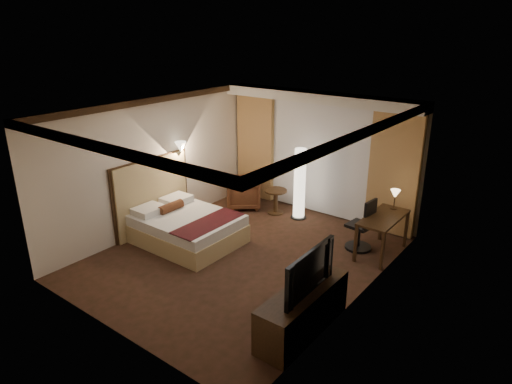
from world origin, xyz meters
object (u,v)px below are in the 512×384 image
Objects in this scene: bed at (188,229)px; floor_lamp at (300,184)px; television at (303,268)px; office_chair at (360,223)px; dresser at (303,311)px; side_table at (276,201)px; desk at (382,235)px; armchair at (243,191)px.

floor_lamp reaches higher than bed.
television is at bearing -57.22° from floor_lamp.
bed is at bearing -140.95° from office_chair.
bed is 3.38m from dresser.
bed is at bearing -103.16° from side_table.
television is (-0.03, 0.00, 0.66)m from dresser.
dresser reaches higher than bed.
side_table is 0.45× the size of desk.
dresser is at bearing -49.80° from side_table.
floor_lamp is at bearing 166.77° from desk.
armchair reaches higher than desk.
floor_lamp is 1.30× the size of desk.
dresser is (0.47, -2.75, -0.19)m from office_chair.
desk reaches higher than bed.
side_table is 0.48× the size of television.
television reaches higher than dresser.
floor_lamp is 1.53× the size of office_chair.
bed reaches higher than side_table.
desk is at bearing -0.77° from television.
floor_lamp is at bearing 9.26° from side_table.
side_table is 0.35× the size of floor_lamp.
armchair reaches higher than bed.
office_chair is at bearing 44.40° from armchair.
television is (2.68, -3.21, 0.70)m from side_table.
television is (0.02, -2.80, 0.61)m from desk.
desk is (2.10, -0.49, -0.42)m from floor_lamp.
dresser is at bearing -16.89° from bed.
floor_lamp reaches higher than side_table.
armchair is at bearing 97.96° from bed.
office_chair reaches higher than desk.
armchair is at bearing -169.82° from floor_lamp.
office_chair is 2.80m from dresser.
desk is at bearing 91.02° from dresser.
television is at bearing 180.00° from dresser.
armchair reaches higher than dresser.
side_table is at bearing 171.37° from desk.
bed is 2.61m from floor_lamp.
side_table is (0.81, 0.15, -0.11)m from armchair.
television is at bearing 8.83° from armchair.
bed is 1.21× the size of floor_lamp.
side_table is at bearing 130.20° from dresser.
dresser is at bearing -88.98° from desk.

